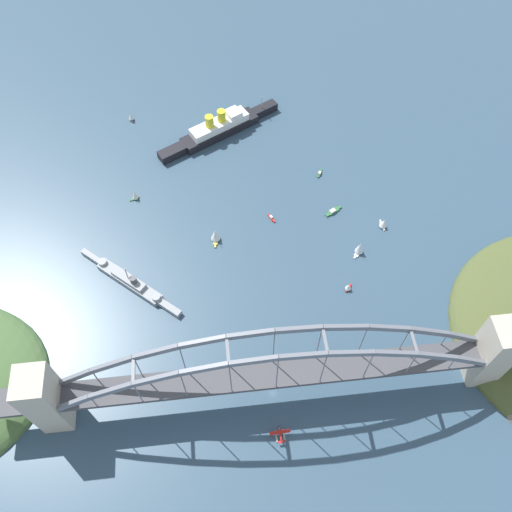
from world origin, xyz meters
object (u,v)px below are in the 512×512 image
Objects in this scene: ocean_liner at (219,128)px; small_boat_1 at (348,287)px; harbor_arch_bridge at (274,374)px; small_boat_5 at (131,117)px; small_boat_7 at (271,218)px; seaplane_taxiing_near_bridge at (280,434)px; small_boat_4 at (135,195)px; small_boat_0 at (333,211)px; small_boat_2 at (215,235)px; small_boat_6 at (360,248)px; small_boat_8 at (320,173)px; naval_cruiser at (130,282)px; small_boat_3 at (384,223)px.

ocean_liner reaches higher than small_boat_1.
small_boat_1 is at bearing 47.78° from harbor_arch_bridge.
small_boat_5 reaches higher than small_boat_7.
seaplane_taxiing_near_bridge is 1.46× the size of small_boat_7.
small_boat_1 reaches higher than seaplane_taxiing_near_bridge.
small_boat_0 is at bearing -11.21° from small_boat_4.
harbor_arch_bridge is at bearing -62.35° from small_boat_4.
small_boat_4 is (-58.26, -52.81, -1.82)m from ocean_liner.
small_boat_5 is at bearing 161.20° from ocean_liner.
small_boat_4 is (-72.92, 159.71, 1.72)m from seaplane_taxiing_near_bridge.
small_boat_2 is 124.01m from small_boat_5.
seaplane_taxiing_near_bridge is at bearing -65.46° from small_boat_4.
small_boat_8 is (-12.58, 64.71, -4.22)m from small_boat_6.
small_boat_4 is at bearing 168.79° from small_boat_0.
ocean_liner is at bearing 84.49° from small_boat_2.
small_boat_1 is 0.59× the size of small_boat_6.
small_boat_8 is (-0.89, 89.41, -2.32)m from small_boat_1.
ocean_liner is at bearing 62.78° from naval_cruiser.
ocean_liner is at bearing -18.80° from small_boat_5.
small_boat_3 is 57.19m from small_boat_8.
small_boat_6 is at bearing 3.05° from naval_cruiser.
small_boat_6 is at bearing 58.97° from seaplane_taxiing_near_bridge.
seaplane_taxiing_near_bridge is at bearing -86.05° from ocean_liner.
small_boat_8 is (50.06, 145.54, -26.35)m from harbor_arch_bridge.
small_boat_8 is (72.72, 45.85, -4.18)m from small_boat_2.
ocean_liner is at bearing 109.12° from small_boat_7.
naval_cruiser is 57.72m from small_boat_2.
small_boat_2 is 87.36m from small_boat_6.
seaplane_taxiing_near_bridge reaches higher than small_boat_8.
small_boat_4 is (-153.83, 39.75, 0.08)m from small_boat_3.
small_boat_6 is (134.79, -56.90, 1.22)m from small_boat_4.
small_boat_5 is at bearing 109.74° from harbor_arch_bridge.
small_boat_4 is 74.03m from small_boat_5.
seaplane_taxiing_near_bridge is at bearing -106.39° from small_boat_8.
small_boat_5 is 190.58m from small_boat_6.
small_boat_6 is 1.54× the size of small_boat_7.
small_boat_5 is (-126.88, 155.52, 0.08)m from small_boat_1.
small_boat_8 is (124.13, 71.99, -1.91)m from naval_cruiser.
naval_cruiser is at bearing 172.07° from small_boat_1.
naval_cruiser is at bearing 128.08° from seaplane_taxiing_near_bridge.
small_boat_4 is (1.92, 64.18, 1.08)m from naval_cruiser.
small_boat_5 is at bearing 131.85° from small_boat_7.
small_boat_3 reaches higher than small_boat_0.
naval_cruiser is at bearing -91.72° from small_boat_4.
ocean_liner is 10.88× the size of small_boat_4.
small_boat_6 reaches higher than small_boat_1.
small_boat_3 reaches higher than small_boat_5.
small_boat_7 is at bearing 84.64° from seaplane_taxiing_near_bridge.
small_boat_3 is at bearing 42.00° from small_boat_6.
naval_cruiser is at bearing -117.22° from ocean_liner.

